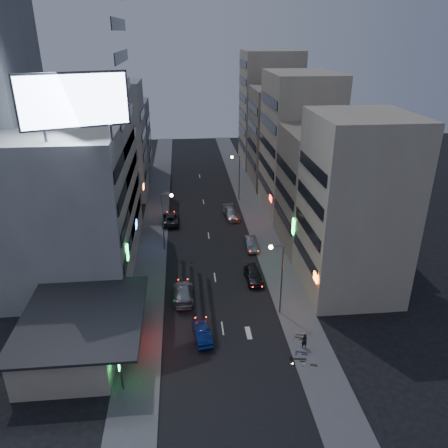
{
  "coord_description": "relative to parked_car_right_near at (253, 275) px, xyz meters",
  "views": [
    {
      "loc": [
        -3.33,
        -31.91,
        27.42
      ],
      "look_at": [
        1.27,
        15.58,
        6.38
      ],
      "focal_mm": 35.0,
      "sensor_mm": 36.0,
      "label": 1
    }
  ],
  "objects": [
    {
      "name": "sidewalk_right",
      "position": [
        3.45,
        17.16,
        -0.74
      ],
      "size": [
        4.0,
        120.0,
        0.12
      ],
      "primitive_type": "cube",
      "color": "#4C4C4F",
      "rests_on": "ground"
    },
    {
      "name": "road_car_blue",
      "position": [
        -6.7,
        -10.35,
        -0.12
      ],
      "size": [
        1.95,
        4.25,
        1.35
      ],
      "primitive_type": "imported",
      "rotation": [
        0.0,
        0.0,
        3.27
      ],
      "color": "navy",
      "rests_on": "ground"
    },
    {
      "name": "street_lamp_left",
      "position": [
        -10.45,
        9.16,
        4.57
      ],
      "size": [
        1.6,
        0.44,
        8.02
      ],
      "color": "#595B60",
      "rests_on": "sidewalk_left"
    },
    {
      "name": "far_left_a",
      "position": [
        -20.05,
        32.16,
        9.2
      ],
      "size": [
        11.0,
        10.0,
        20.0
      ],
      "primitive_type": "cube",
      "color": "#A9A8A4",
      "rests_on": "ground"
    },
    {
      "name": "food_court",
      "position": [
        -18.45,
        -10.84,
        1.19
      ],
      "size": [
        11.0,
        13.0,
        3.88
      ],
      "color": "#B8AA90",
      "rests_on": "ground"
    },
    {
      "name": "scooter_silver_a",
      "position": [
        3.48,
        -14.83,
        -0.12
      ],
      "size": [
        1.18,
        1.92,
        1.11
      ],
      "primitive_type": null,
      "rotation": [
        0.0,
        0.0,
        1.23
      ],
      "color": "#95989C",
      "rests_on": "sidewalk_right"
    },
    {
      "name": "far_right_b",
      "position": [
        11.45,
        51.16,
        11.2
      ],
      "size": [
        12.0,
        12.0,
        24.0
      ],
      "primitive_type": "cube",
      "color": "#B8AA90",
      "rests_on": "ground"
    },
    {
      "name": "far_right_a",
      "position": [
        10.95,
        37.16,
        8.2
      ],
      "size": [
        11.0,
        12.0,
        18.0
      ],
      "primitive_type": "cube",
      "color": "gray",
      "rests_on": "ground"
    },
    {
      "name": "ground",
      "position": [
        -4.55,
        -12.84,
        -0.8
      ],
      "size": [
        180.0,
        180.0,
        0.0
      ],
      "primitive_type": "plane",
      "color": "black",
      "rests_on": "ground"
    },
    {
      "name": "white_building",
      "position": [
        -21.55,
        7.16,
        8.2
      ],
      "size": [
        14.0,
        24.0,
        18.0
      ],
      "primitive_type": "cube",
      "color": "#A9A8A4",
      "rests_on": "ground"
    },
    {
      "name": "shophouse_far",
      "position": [
        10.45,
        22.16,
        10.2
      ],
      "size": [
        10.0,
        14.0,
        22.0
      ],
      "primitive_type": "cube",
      "color": "#B8AA90",
      "rests_on": "ground"
    },
    {
      "name": "parked_car_right_mid",
      "position": [
        1.05,
        8.47,
        -0.09
      ],
      "size": [
        1.6,
        4.33,
        1.42
      ],
      "primitive_type": "imported",
      "rotation": [
        0.0,
        0.0,
        -0.02
      ],
      "color": "gray",
      "rests_on": "ground"
    },
    {
      "name": "shophouse_mid",
      "position": [
        10.95,
        9.16,
        7.2
      ],
      "size": [
        11.0,
        12.0,
        16.0
      ],
      "primitive_type": "cube",
      "color": "gray",
      "rests_on": "ground"
    },
    {
      "name": "scooter_blue",
      "position": [
        3.01,
        -13.34,
        -0.17
      ],
      "size": [
        1.01,
        1.76,
        1.02
      ],
      "primitive_type": null,
      "rotation": [
        0.0,
        0.0,
        1.28
      ],
      "color": "navy",
      "rests_on": "sidewalk_right"
    },
    {
      "name": "scooter_black_b",
      "position": [
        3.26,
        -11.3,
        -0.19
      ],
      "size": [
        1.09,
        1.67,
        0.97
      ],
      "primitive_type": null,
      "rotation": [
        0.0,
        0.0,
        1.18
      ],
      "color": "black",
      "rests_on": "sidewalk_right"
    },
    {
      "name": "scooter_silver_b",
      "position": [
        3.57,
        -10.55,
        -0.18
      ],
      "size": [
        0.81,
        1.7,
        1.0
      ],
      "primitive_type": null,
      "rotation": [
        0.0,
        0.0,
        1.41
      ],
      "color": "#B2B4BB",
      "rests_on": "sidewalk_right"
    },
    {
      "name": "street_lamp_right_far",
      "position": [
        1.35,
        27.16,
        4.57
      ],
      "size": [
        1.6,
        0.44,
        8.02
      ],
      "color": "#595B60",
      "rests_on": "sidewalk_right"
    },
    {
      "name": "sidewalk_left",
      "position": [
        -12.55,
        17.16,
        -0.74
      ],
      "size": [
        4.0,
        120.0,
        0.12
      ],
      "primitive_type": "cube",
      "color": "#4C4C4F",
      "rests_on": "ground"
    },
    {
      "name": "parked_car_right_near",
      "position": [
        0.0,
        0.0,
        0.0
      ],
      "size": [
        2.02,
        4.74,
        1.6
      ],
      "primitive_type": "imported",
      "rotation": [
        0.0,
        0.0,
        0.03
      ],
      "color": "#27282D",
      "rests_on": "ground"
    },
    {
      "name": "scooter_black_a",
      "position": [
        2.66,
        -14.15,
        -0.1
      ],
      "size": [
        0.9,
        1.97,
        1.16
      ],
      "primitive_type": null,
      "rotation": [
        0.0,
        0.0,
        1.43
      ],
      "color": "black",
      "rests_on": "sidewalk_right"
    },
    {
      "name": "parked_car_left",
      "position": [
        -10.15,
        18.3,
        -0.04
      ],
      "size": [
        2.52,
        5.46,
        1.52
      ],
      "primitive_type": "imported",
      "rotation": [
        0.0,
        0.0,
        3.14
      ],
      "color": "#26272B",
      "rests_on": "ground"
    },
    {
      "name": "person",
      "position": [
        2.8,
        -12.64,
        0.1
      ],
      "size": [
        0.61,
        0.44,
        1.57
      ],
      "primitive_type": "imported",
      "rotation": [
        0.0,
        0.0,
        3.25
      ],
      "color": "black",
      "rests_on": "sidewalk_right"
    },
    {
      "name": "shophouse_near",
      "position": [
        10.45,
        -2.34,
        9.2
      ],
      "size": [
        10.0,
        11.0,
        20.0
      ],
      "primitive_type": "cube",
      "color": "#B8AA90",
      "rests_on": "ground"
    },
    {
      "name": "far_left_b",
      "position": [
        -20.55,
        45.16,
        6.7
      ],
      "size": [
        12.0,
        10.0,
        15.0
      ],
      "primitive_type": "cube",
      "color": "gray",
      "rests_on": "ground"
    },
    {
      "name": "street_lamp_right_near",
      "position": [
        1.35,
        -6.84,
        4.57
      ],
      "size": [
        1.6,
        0.44,
        8.02
      ],
      "color": "#595B60",
      "rests_on": "sidewalk_right"
    },
    {
      "name": "road_car_silver",
      "position": [
        -8.42,
        -3.07,
        -0.02
      ],
      "size": [
        2.23,
        5.4,
        1.56
      ],
      "primitive_type": "imported",
      "rotation": [
        0.0,
        0.0,
        3.15
      ],
      "color": "#9DA0A5",
      "rests_on": "ground"
    },
    {
      "name": "billboard",
      "position": [
        -17.54,
        -2.86,
        20.86
      ],
      "size": [
        9.52,
        3.75,
        6.2
      ],
      "rotation": [
        0.0,
        0.0,
        0.35
      ],
      "color": "#595B60",
      "rests_on": "white_building"
    },
    {
      "name": "parked_car_right_far",
      "position": [
        -0.49,
        19.59,
        -0.05
      ],
      "size": [
        2.7,
        5.38,
        1.5
      ],
      "primitive_type": "imported",
      "rotation": [
        0.0,
        0.0,
        0.12
      ],
      "color": "#9EA1A6",
      "rests_on": "ground"
    }
  ]
}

